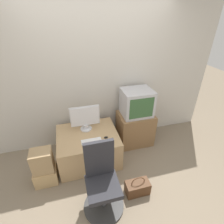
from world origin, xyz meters
TOP-DOWN VIEW (x-y plane):
  - ground_plane at (0.00, 0.00)m, footprint 12.00×12.00m
  - wall_back at (0.00, 1.32)m, footprint 4.40×0.05m
  - desk at (-0.32, 0.76)m, footprint 0.99×0.84m
  - side_stand at (0.62, 0.99)m, footprint 0.64×0.49m
  - main_monitor at (-0.32, 0.92)m, footprint 0.49×0.19m
  - keyboard at (-0.28, 0.58)m, footprint 0.32×0.12m
  - mouse at (-0.05, 0.60)m, footprint 0.07×0.04m
  - crt_tv at (0.62, 1.00)m, footprint 0.53×0.44m
  - office_chair at (-0.27, -0.12)m, footprint 0.54×0.54m
  - cardboard_box_lower at (-1.03, 0.45)m, footprint 0.34×0.28m
  - cardboard_box_upper at (-1.03, 0.45)m, footprint 0.30×0.23m
  - handbag at (0.25, -0.10)m, footprint 0.34×0.18m

SIDE VIEW (x-z plane):
  - ground_plane at x=0.00m, z-range 0.00..0.00m
  - handbag at x=0.25m, z-range -0.05..0.27m
  - cardboard_box_lower at x=-1.03m, z-range 0.00..0.25m
  - desk at x=-0.32m, z-range 0.00..0.53m
  - side_stand at x=0.62m, z-range 0.00..0.64m
  - office_chair at x=-0.27m, z-range -0.10..0.90m
  - cardboard_box_upper at x=-1.03m, z-range 0.25..0.61m
  - keyboard at x=-0.28m, z-range 0.53..0.54m
  - mouse at x=-0.05m, z-range 0.53..0.56m
  - main_monitor at x=-0.32m, z-range 0.53..0.98m
  - crt_tv at x=0.62m, z-range 0.64..1.11m
  - wall_back at x=0.00m, z-range 0.00..2.60m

